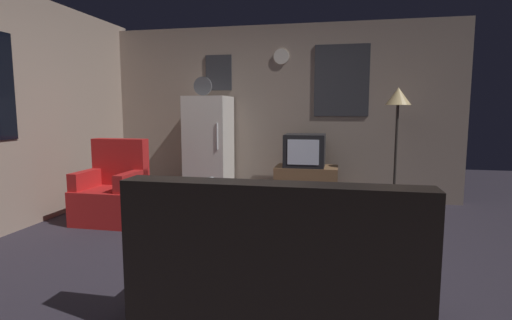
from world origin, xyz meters
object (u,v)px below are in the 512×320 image
Objects in this scene: remote_control at (195,187)px; book_stack at (358,208)px; standing_lamp at (398,106)px; armchair at (113,192)px; mug_ceramic_white at (200,187)px; tv_stand at (306,186)px; coffee_table at (202,212)px; wine_glass at (212,184)px; couch at (278,274)px; fridge at (209,148)px; mug_ceramic_tan at (190,186)px; crt_tv at (305,150)px.

book_stack is (1.79, 1.23, -0.44)m from remote_control.
standing_lamp reaches higher than armchair.
remote_control is at bearing 123.62° from mug_ceramic_white.
coffee_table is at bearing -122.32° from tv_stand.
tv_stand is 5.60× the size of wine_glass.
remote_control is 2.21m from book_stack.
couch reaches higher than remote_control.
book_stack is at bearing 39.35° from coffee_table.
standing_lamp is at bearing 70.85° from couch.
tv_stand is at bearing -2.73° from fridge.
armchair is 2.96m from couch.
tv_stand is 3.84× the size of book_stack.
fridge is 2.64m from standing_lamp.
couch is at bearing -56.56° from coffee_table.
remote_control is at bearing 132.58° from coffee_table.
mug_ceramic_white is 1.00× the size of mug_ceramic_tan.
mug_ceramic_tan is at bearing -176.18° from coffee_table.
standing_lamp is 2.80m from coffee_table.
standing_lamp is at bearing 19.19° from armchair.
book_stack is at bearing 21.93° from remote_control.
crt_tv is 6.00× the size of mug_ceramic_tan.
couch reaches higher than wine_glass.
wine_glass is at bearing -12.87° from armchair.
mug_ceramic_white reaches higher than book_stack.
mug_ceramic_white is at bearing -139.81° from book_stack.
mug_ceramic_tan is (-0.12, -0.01, 0.28)m from coffee_table.
fridge reaches higher than remote_control.
mug_ceramic_white is 1.27m from armchair.
armchair is (-1.21, 0.34, -0.17)m from mug_ceramic_white.
tv_stand is at bearing 61.02° from wine_glass.
mug_ceramic_tan is at bearing -146.72° from standing_lamp.
couch reaches higher than mug_ceramic_tan.
tv_stand is 5.60× the size of remote_control.
crt_tv is at bearing 59.08° from mug_ceramic_white.
mug_ceramic_white is at bearing -74.85° from fridge.
wine_glass is (0.12, -0.01, 0.31)m from coffee_table.
standing_lamp is at bearing 33.28° from mug_ceramic_tan.
book_stack is at bearing 20.28° from armchair.
fridge is 2.24m from book_stack.
armchair is (-2.16, -1.24, -0.42)m from crt_tv.
armchair reaches higher than mug_ceramic_tan.
fridge is 1.57m from armchair.
standing_lamp is 17.67× the size of mug_ceramic_white.
standing_lamp is at bearing 36.27° from wine_glass.
armchair reaches higher than coffee_table.
book_stack is (2.88, 1.06, -0.30)m from armchair.
crt_tv reaches higher than couch.
coffee_table is 0.28m from mug_ceramic_white.
fridge is 19.67× the size of mug_ceramic_tan.
crt_tv reaches higher than mug_ceramic_tan.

